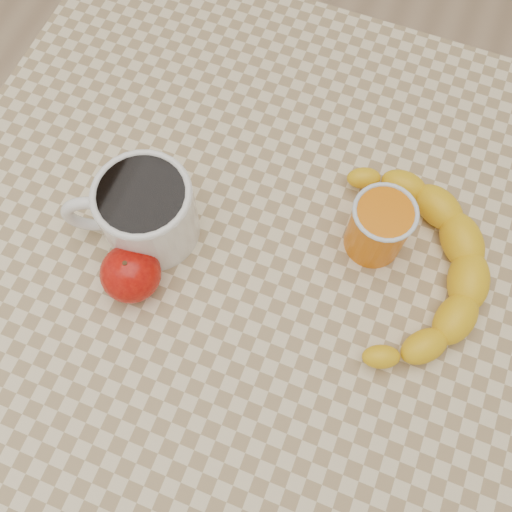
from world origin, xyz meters
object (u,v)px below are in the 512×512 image
(table, at_px, (256,287))
(orange_juice_glass, at_px, (379,227))
(coffee_mug, at_px, (144,210))
(banana, at_px, (413,265))
(apple, at_px, (131,273))

(table, distance_m, orange_juice_glass, 0.19)
(coffee_mug, xyz_separation_m, orange_juice_glass, (0.24, 0.08, -0.01))
(coffee_mug, bearing_deg, table, 2.53)
(table, xyz_separation_m, banana, (0.16, 0.05, 0.11))
(coffee_mug, height_order, banana, coffee_mug)
(banana, bearing_deg, table, -174.84)
(coffee_mug, relative_size, apple, 2.11)
(coffee_mug, relative_size, orange_juice_glass, 1.97)
(coffee_mug, distance_m, orange_juice_glass, 0.26)
(coffee_mug, xyz_separation_m, apple, (0.01, -0.07, -0.02))
(orange_juice_glass, bearing_deg, banana, -23.13)
(coffee_mug, bearing_deg, orange_juice_glass, 17.73)
(table, height_order, apple, apple)
(table, height_order, banana, banana)
(table, distance_m, coffee_mug, 0.19)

